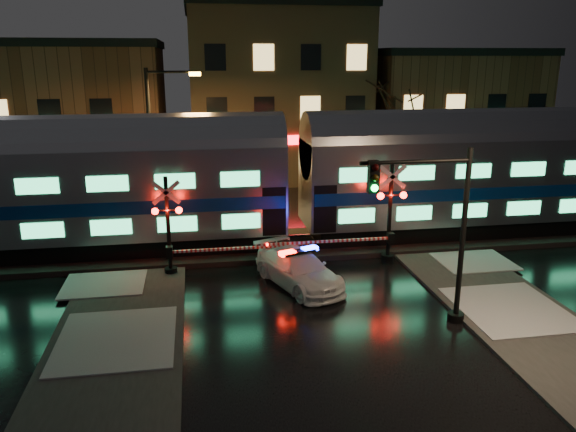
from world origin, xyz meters
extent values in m
plane|color=black|center=(0.00, 0.00, 0.00)|extent=(120.00, 120.00, 0.00)
cube|color=black|center=(0.00, 5.00, 0.12)|extent=(90.00, 4.20, 0.24)
cube|color=#2D2D2D|center=(-6.50, -6.00, 0.06)|extent=(4.00, 20.00, 0.12)
cube|color=#2D2D2D|center=(6.50, -6.00, 0.06)|extent=(4.00, 20.00, 0.12)
cube|color=brown|center=(-13.00, 22.00, 4.50)|extent=(14.00, 10.00, 9.00)
cube|color=brown|center=(2.00, 22.50, 5.75)|extent=(12.00, 11.00, 11.50)
cube|color=brown|center=(15.00, 22.00, 4.25)|extent=(12.00, 10.00, 8.50)
cube|color=black|center=(13.39, 5.00, 0.64)|extent=(24.00, 2.40, 0.80)
cube|color=#B7BAC1|center=(13.39, 5.00, 2.94)|extent=(25.00, 3.05, 3.80)
cube|color=navy|center=(13.39, 5.00, 2.54)|extent=(24.75, 3.09, 0.55)
cube|color=#3EED92|center=(13.39, 3.45, 1.79)|extent=(21.00, 0.05, 0.62)
cylinder|color=#B7BAC1|center=(13.39, 5.00, 4.64)|extent=(25.00, 3.05, 3.05)
imported|color=white|center=(-0.21, 0.50, 0.66)|extent=(3.33, 4.88, 1.31)
cube|color=black|center=(-0.21, 0.50, 1.35)|extent=(1.40, 0.82, 0.09)
cube|color=#FF0C05|center=(-0.67, 0.32, 1.39)|extent=(0.67, 0.50, 0.15)
cube|color=#1426FF|center=(0.25, 0.68, 1.39)|extent=(0.67, 0.50, 0.15)
cylinder|color=black|center=(3.99, 2.40, 0.16)|extent=(0.55, 0.55, 0.33)
cylinder|color=black|center=(3.99, 2.40, 2.18)|extent=(0.17, 0.17, 4.37)
sphere|color=#FF0C05|center=(3.50, 2.22, 2.95)|extent=(0.28, 0.28, 0.28)
sphere|color=#FF0C05|center=(4.48, 2.22, 2.95)|extent=(0.28, 0.28, 0.28)
cube|color=white|center=(1.26, 2.15, 1.15)|extent=(5.46, 0.10, 0.10)
cube|color=black|center=(3.99, 2.15, 1.15)|extent=(0.25, 0.30, 0.45)
cylinder|color=black|center=(-5.05, 2.40, 0.15)|extent=(0.50, 0.50, 0.30)
cylinder|color=black|center=(-5.05, 2.40, 2.01)|extent=(0.16, 0.16, 4.01)
sphere|color=#FF0C05|center=(-5.50, 2.22, 2.71)|extent=(0.26, 0.26, 0.26)
sphere|color=#FF0C05|center=(-4.60, 2.22, 2.71)|extent=(0.26, 0.26, 0.26)
cube|color=white|center=(-2.54, 2.15, 1.05)|extent=(5.02, 0.10, 0.10)
cube|color=black|center=(-5.05, 2.15, 1.05)|extent=(0.25, 0.30, 0.45)
cylinder|color=black|center=(4.35, -3.33, 0.14)|extent=(0.54, 0.54, 0.29)
cylinder|color=black|center=(4.35, -3.33, 2.88)|extent=(0.17, 0.17, 5.77)
cylinder|color=black|center=(2.62, -3.33, 5.38)|extent=(3.46, 0.12, 0.12)
cube|color=black|center=(1.28, -3.48, 5.00)|extent=(0.31, 0.27, 0.96)
sphere|color=#0CFF3F|center=(1.28, -3.64, 4.69)|extent=(0.21, 0.21, 0.21)
cylinder|color=black|center=(-6.01, 9.00, 3.96)|extent=(0.20, 0.20, 7.93)
cylinder|color=black|center=(-4.82, 9.00, 7.73)|extent=(2.38, 0.12, 0.12)
cube|color=#FFA626|center=(-3.73, 9.00, 7.63)|extent=(0.54, 0.28, 0.18)
camera|label=1|loc=(-3.88, -19.06, 8.38)|focal=35.00mm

